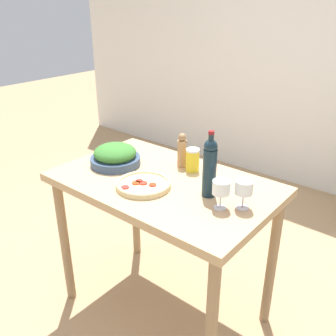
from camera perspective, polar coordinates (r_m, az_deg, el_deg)
ground_plane at (r=2.57m, az=-0.57°, el=-20.41°), size 14.00×14.00×0.00m
wall_back at (r=3.88m, az=22.25°, el=15.24°), size 6.40×0.08×2.60m
prep_counter at (r=2.08m, az=-0.66°, el=-4.79°), size 1.20×0.75×0.91m
wine_bottle at (r=1.82m, az=6.37°, el=0.22°), size 0.07×0.07×0.34m
wine_glass_near at (r=1.74m, az=8.11°, el=-3.14°), size 0.08×0.08×0.14m
wine_glass_far at (r=1.76m, az=11.51°, el=-3.08°), size 0.08×0.08×0.14m
pepper_mill at (r=2.16m, az=2.15°, el=2.63°), size 0.05×0.05×0.20m
salad_bowl at (r=2.22m, az=-8.05°, el=1.83°), size 0.29×0.29×0.13m
homemade_pizza at (r=1.95m, az=-3.78°, el=-2.50°), size 0.29×0.29×0.03m
salt_canister at (r=2.12m, az=3.76°, el=1.22°), size 0.08×0.08×0.13m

